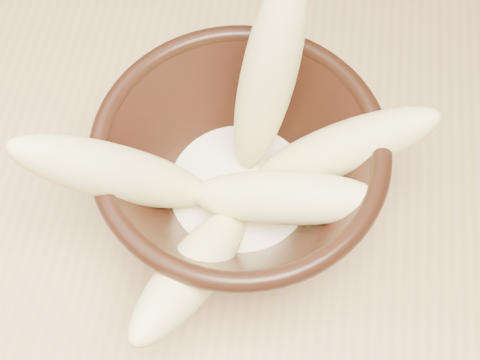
% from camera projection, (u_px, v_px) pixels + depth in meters
% --- Properties ---
extents(table, '(1.20, 0.80, 0.75)m').
position_uv_depth(table, '(313.00, 147.00, 0.75)').
color(table, tan).
rests_on(table, ground).
extents(bowl, '(0.24, 0.24, 0.13)m').
position_uv_depth(bowl, '(240.00, 174.00, 0.56)').
color(bowl, black).
rests_on(bowl, table).
extents(milk_puddle, '(0.13, 0.13, 0.02)m').
position_uv_depth(milk_puddle, '(240.00, 191.00, 0.59)').
color(milk_puddle, '#F6EAC6').
rests_on(milk_puddle, bowl).
extents(banana_upright, '(0.08, 0.11, 0.21)m').
position_uv_depth(banana_upright, '(268.00, 78.00, 0.52)').
color(banana_upright, '#F3E88F').
rests_on(banana_upright, bowl).
extents(banana_left, '(0.17, 0.10, 0.17)m').
position_uv_depth(banana_left, '(121.00, 174.00, 0.51)').
color(banana_left, '#F3E88F').
rests_on(banana_left, bowl).
extents(banana_right, '(0.16, 0.07, 0.13)m').
position_uv_depth(banana_right, '(342.00, 149.00, 0.54)').
color(banana_right, '#F3E88F').
rests_on(banana_right, bowl).
extents(banana_across, '(0.17, 0.05, 0.09)m').
position_uv_depth(banana_across, '(283.00, 197.00, 0.53)').
color(banana_across, '#F3E88F').
rests_on(banana_across, bowl).
extents(banana_front, '(0.10, 0.17, 0.11)m').
position_uv_depth(banana_front, '(193.00, 270.00, 0.51)').
color(banana_front, '#F3E88F').
rests_on(banana_front, bowl).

